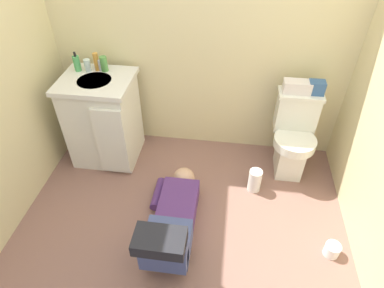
% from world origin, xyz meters
% --- Properties ---
extents(ground_plane, '(3.04, 3.10, 0.04)m').
position_xyz_m(ground_plane, '(0.00, 0.00, -0.02)').
color(ground_plane, '#855E52').
extents(wall_back, '(2.70, 0.08, 2.40)m').
position_xyz_m(wall_back, '(0.00, 1.09, 1.20)').
color(wall_back, beige).
rests_on(wall_back, ground_plane).
extents(toilet, '(0.36, 0.46, 0.75)m').
position_xyz_m(toilet, '(0.86, 0.78, 0.37)').
color(toilet, silver).
rests_on(toilet, ground_plane).
extents(vanity_cabinet, '(0.60, 0.53, 0.82)m').
position_xyz_m(vanity_cabinet, '(-0.82, 0.72, 0.42)').
color(vanity_cabinet, silver).
rests_on(vanity_cabinet, ground_plane).
extents(faucet, '(0.02, 0.02, 0.10)m').
position_xyz_m(faucet, '(-0.82, 0.87, 0.87)').
color(faucet, silver).
rests_on(faucet, vanity_cabinet).
extents(person_plumber, '(0.39, 1.06, 0.52)m').
position_xyz_m(person_plumber, '(-0.05, -0.11, 0.18)').
color(person_plumber, '#512D6B').
rests_on(person_plumber, ground_plane).
extents(tissue_box, '(0.22, 0.11, 0.10)m').
position_xyz_m(tissue_box, '(0.81, 0.87, 0.80)').
color(tissue_box, silver).
rests_on(tissue_box, toilet).
extents(toiletry_bag, '(0.12, 0.09, 0.11)m').
position_xyz_m(toiletry_bag, '(0.96, 0.87, 0.81)').
color(toiletry_bag, '#33598C').
rests_on(toiletry_bag, toilet).
extents(soap_dispenser, '(0.06, 0.06, 0.17)m').
position_xyz_m(soap_dispenser, '(-1.01, 0.85, 0.89)').
color(soap_dispenser, '#4AA558').
rests_on(soap_dispenser, vanity_cabinet).
extents(bottle_clear, '(0.06, 0.06, 0.10)m').
position_xyz_m(bottle_clear, '(-0.92, 0.85, 0.87)').
color(bottle_clear, silver).
rests_on(bottle_clear, vanity_cabinet).
extents(bottle_amber, '(0.04, 0.04, 0.15)m').
position_xyz_m(bottle_amber, '(-0.85, 0.88, 0.90)').
color(bottle_amber, '#C88A35').
rests_on(bottle_amber, vanity_cabinet).
extents(bottle_green, '(0.06, 0.06, 0.13)m').
position_xyz_m(bottle_green, '(-0.79, 0.88, 0.88)').
color(bottle_green, '#539746').
rests_on(bottle_green, vanity_cabinet).
extents(paper_towel_roll, '(0.11, 0.11, 0.21)m').
position_xyz_m(paper_towel_roll, '(0.56, 0.46, 0.11)').
color(paper_towel_roll, white).
rests_on(paper_towel_roll, ground_plane).
extents(toilet_paper_roll, '(0.11, 0.11, 0.10)m').
position_xyz_m(toilet_paper_roll, '(1.11, -0.10, 0.05)').
color(toilet_paper_roll, white).
rests_on(toilet_paper_roll, ground_plane).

